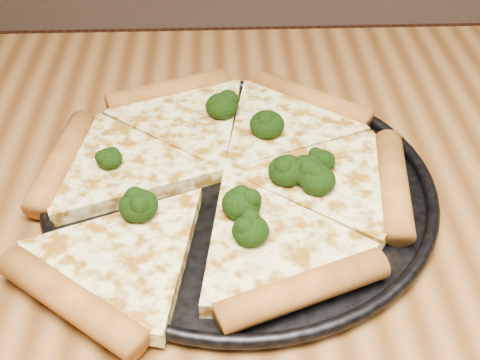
{
  "coord_description": "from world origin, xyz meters",
  "views": [
    {
      "loc": [
        -0.08,
        -0.38,
        1.16
      ],
      "look_at": [
        -0.06,
        0.09,
        0.77
      ],
      "focal_mm": 47.35,
      "sensor_mm": 36.0,
      "label": 1
    }
  ],
  "objects": [
    {
      "name": "pizza_pan",
      "position": [
        -0.06,
        0.09,
        0.76
      ],
      "size": [
        0.38,
        0.38,
        0.02
      ],
      "color": "black",
      "rests_on": "dining_table"
    },
    {
      "name": "pizza",
      "position": [
        -0.08,
        0.1,
        0.77
      ],
      "size": [
        0.38,
        0.41,
        0.03
      ],
      "rotation": [
        0.0,
        0.0,
        0.38
      ],
      "color": "#F7F197",
      "rests_on": "pizza_pan"
    },
    {
      "name": "broccoli_florets",
      "position": [
        -0.05,
        0.09,
        0.78
      ],
      "size": [
        0.24,
        0.23,
        0.03
      ],
      "color": "black",
      "rests_on": "pizza"
    },
    {
      "name": "dining_table",
      "position": [
        0.0,
        0.0,
        0.66
      ],
      "size": [
        1.2,
        0.9,
        0.75
      ],
      "color": "brown",
      "rests_on": "ground"
    }
  ]
}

